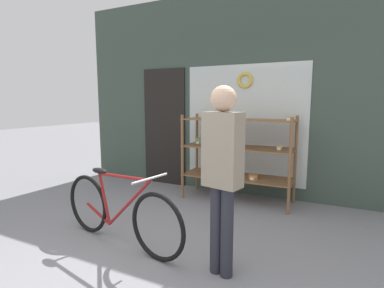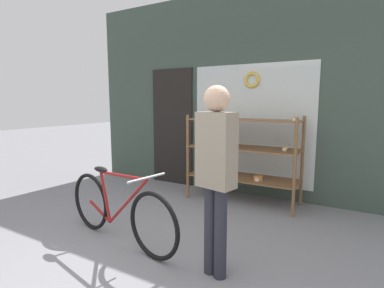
# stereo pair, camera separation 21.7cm
# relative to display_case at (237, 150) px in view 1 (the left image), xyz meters

# --- Properties ---
(ground_plane) EXTENTS (30.00, 30.00, 0.00)m
(ground_plane) POSITION_rel_display_case_xyz_m (-0.21, -2.44, -0.79)
(ground_plane) COLOR gray
(storefront_facade) EXTENTS (5.77, 0.13, 3.27)m
(storefront_facade) POSITION_rel_display_case_xyz_m (-0.24, 0.42, 0.81)
(storefront_facade) COLOR #3D4C42
(storefront_facade) RESTS_ON ground_plane
(display_case) EXTENTS (1.66, 0.58, 1.32)m
(display_case) POSITION_rel_display_case_xyz_m (0.00, 0.00, 0.00)
(display_case) COLOR brown
(display_case) RESTS_ON ground_plane
(bicycle) EXTENTS (1.75, 0.49, 0.81)m
(bicycle) POSITION_rel_display_case_xyz_m (-0.68, -1.95, -0.43)
(bicycle) COLOR black
(bicycle) RESTS_ON ground_plane
(pedestrian) EXTENTS (0.35, 0.24, 1.65)m
(pedestrian) POSITION_rel_display_case_xyz_m (0.50, -2.00, 0.18)
(pedestrian) COLOR #282833
(pedestrian) RESTS_ON ground_plane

